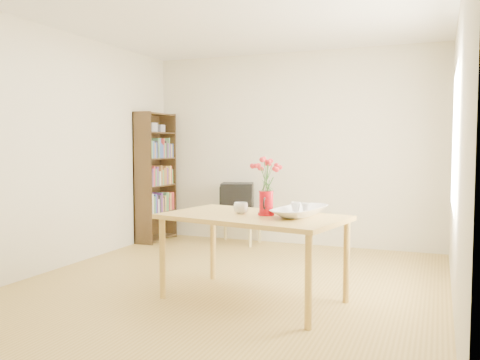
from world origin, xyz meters
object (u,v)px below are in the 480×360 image
at_px(bowl, 300,190).
at_px(table, 253,223).
at_px(television, 238,196).
at_px(pitcher, 266,204).
at_px(mug, 241,208).

bearing_deg(bowl, table, -167.24).
xyz_separation_m(bowl, television, (-1.47, 2.25, -0.32)).
xyz_separation_m(pitcher, bowl, (0.28, 0.06, 0.12)).
height_order(table, mug, mug).
distance_m(table, mug, 0.18).
distance_m(mug, bowl, 0.55).
height_order(table, television, television).
relative_size(table, television, 3.22).
height_order(mug, television, mug).
bearing_deg(table, television, 126.26).
bearing_deg(table, bowl, 24.21).
bearing_deg(pitcher, bowl, 3.74).
distance_m(table, bowl, 0.50).
height_order(pitcher, television, pitcher).
distance_m(table, pitcher, 0.20).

